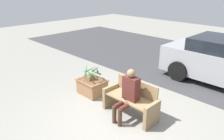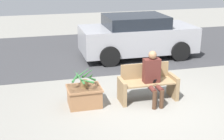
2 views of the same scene
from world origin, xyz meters
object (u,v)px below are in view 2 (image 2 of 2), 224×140
planter_box (84,96)px  potted_plant (84,79)px  parked_car (137,36)px  person_seated (153,75)px  bench (147,84)px

planter_box → potted_plant: 0.42m
parked_car → potted_plant: bearing=-125.0°
person_seated → potted_plant: size_ratio=2.18×
bench → potted_plant: potted_plant is taller
person_seated → parked_car: parked_car is taller
planter_box → person_seated: bearing=-7.8°
bench → potted_plant: (-1.56, 0.03, 0.26)m
potted_plant → parked_car: bearing=55.0°
planter_box → potted_plant: size_ratio=1.38×
person_seated → planter_box: 1.71m
person_seated → parked_car: size_ratio=0.31×
potted_plant → parked_car: 4.43m
person_seated → parked_car: 3.95m
bench → potted_plant: 1.58m
planter_box → parked_car: size_ratio=0.20×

